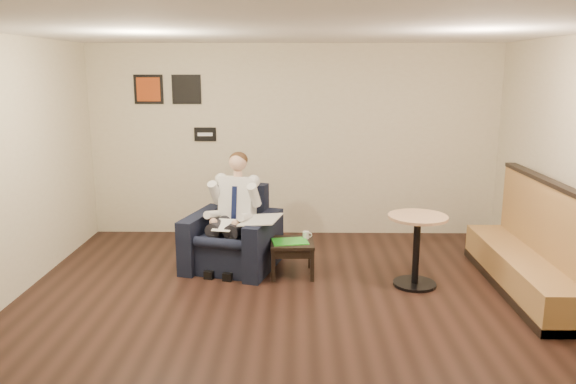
{
  "coord_description": "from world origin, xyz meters",
  "views": [
    {
      "loc": [
        0.05,
        -5.22,
        2.44
      ],
      "look_at": [
        -0.05,
        1.2,
        1.03
      ],
      "focal_mm": 35.0,
      "sensor_mm": 36.0,
      "label": 1
    }
  ],
  "objects_px": {
    "armchair": "(232,229)",
    "side_table": "(292,258)",
    "coffee_mug": "(306,235)",
    "seated_man": "(228,217)",
    "smartphone": "(296,237)",
    "green_folder": "(290,241)",
    "cafe_table": "(416,251)",
    "banquette": "(525,237)"
  },
  "relations": [
    {
      "from": "side_table",
      "to": "banquette",
      "type": "relative_size",
      "value": 0.21
    },
    {
      "from": "cafe_table",
      "to": "green_folder",
      "type": "bearing_deg",
      "value": 168.05
    },
    {
      "from": "side_table",
      "to": "green_folder",
      "type": "relative_size",
      "value": 1.22
    },
    {
      "from": "smartphone",
      "to": "banquette",
      "type": "bearing_deg",
      "value": -4.69
    },
    {
      "from": "armchair",
      "to": "coffee_mug",
      "type": "distance_m",
      "value": 0.93
    },
    {
      "from": "coffee_mug",
      "to": "smartphone",
      "type": "distance_m",
      "value": 0.13
    },
    {
      "from": "seated_man",
      "to": "green_folder",
      "type": "xyz_separation_m",
      "value": [
        0.76,
        -0.14,
        -0.26
      ]
    },
    {
      "from": "banquette",
      "to": "seated_man",
      "type": "bearing_deg",
      "value": 170.67
    },
    {
      "from": "armchair",
      "to": "smartphone",
      "type": "height_order",
      "value": "armchair"
    },
    {
      "from": "side_table",
      "to": "banquette",
      "type": "distance_m",
      "value": 2.66
    },
    {
      "from": "armchair",
      "to": "cafe_table",
      "type": "bearing_deg",
      "value": 0.43
    },
    {
      "from": "armchair",
      "to": "banquette",
      "type": "xyz_separation_m",
      "value": [
        3.34,
        -0.68,
        0.12
      ]
    },
    {
      "from": "green_folder",
      "to": "cafe_table",
      "type": "bearing_deg",
      "value": -11.95
    },
    {
      "from": "seated_man",
      "to": "side_table",
      "type": "relative_size",
      "value": 2.66
    },
    {
      "from": "green_folder",
      "to": "cafe_table",
      "type": "distance_m",
      "value": 1.47
    },
    {
      "from": "side_table",
      "to": "cafe_table",
      "type": "xyz_separation_m",
      "value": [
        1.41,
        -0.32,
        0.21
      ]
    },
    {
      "from": "armchair",
      "to": "coffee_mug",
      "type": "relative_size",
      "value": 11.63
    },
    {
      "from": "green_folder",
      "to": "coffee_mug",
      "type": "xyz_separation_m",
      "value": [
        0.19,
        0.14,
        0.04
      ]
    },
    {
      "from": "cafe_table",
      "to": "seated_man",
      "type": "bearing_deg",
      "value": 168.5
    },
    {
      "from": "armchair",
      "to": "smartphone",
      "type": "distance_m",
      "value": 0.8
    },
    {
      "from": "armchair",
      "to": "side_table",
      "type": "relative_size",
      "value": 2.01
    },
    {
      "from": "smartphone",
      "to": "banquette",
      "type": "xyz_separation_m",
      "value": [
        2.55,
        -0.58,
        0.19
      ]
    },
    {
      "from": "armchair",
      "to": "side_table",
      "type": "height_order",
      "value": "armchair"
    },
    {
      "from": "side_table",
      "to": "banquette",
      "type": "xyz_separation_m",
      "value": [
        2.59,
        -0.43,
        0.41
      ]
    },
    {
      "from": "side_table",
      "to": "smartphone",
      "type": "height_order",
      "value": "smartphone"
    },
    {
      "from": "armchair",
      "to": "coffee_mug",
      "type": "bearing_deg",
      "value": 7.07
    },
    {
      "from": "green_folder",
      "to": "armchair",
      "type": "bearing_deg",
      "value": 159.71
    },
    {
      "from": "side_table",
      "to": "green_folder",
      "type": "height_order",
      "value": "green_folder"
    },
    {
      "from": "coffee_mug",
      "to": "cafe_table",
      "type": "height_order",
      "value": "cafe_table"
    },
    {
      "from": "coffee_mug",
      "to": "cafe_table",
      "type": "xyz_separation_m",
      "value": [
        1.25,
        -0.44,
        -0.05
      ]
    },
    {
      "from": "seated_man",
      "to": "green_folder",
      "type": "bearing_deg",
      "value": 4.59
    },
    {
      "from": "armchair",
      "to": "green_folder",
      "type": "relative_size",
      "value": 2.46
    },
    {
      "from": "banquette",
      "to": "cafe_table",
      "type": "relative_size",
      "value": 2.9
    },
    {
      "from": "side_table",
      "to": "coffee_mug",
      "type": "distance_m",
      "value": 0.32
    },
    {
      "from": "cafe_table",
      "to": "coffee_mug",
      "type": "bearing_deg",
      "value": 160.55
    },
    {
      "from": "green_folder",
      "to": "coffee_mug",
      "type": "distance_m",
      "value": 0.24
    },
    {
      "from": "green_folder",
      "to": "smartphone",
      "type": "height_order",
      "value": "green_folder"
    },
    {
      "from": "banquette",
      "to": "smartphone",
      "type": "bearing_deg",
      "value": 167.15
    },
    {
      "from": "cafe_table",
      "to": "banquette",
      "type": "bearing_deg",
      "value": -5.19
    },
    {
      "from": "smartphone",
      "to": "seated_man",
      "type": "bearing_deg",
      "value": -169.97
    },
    {
      "from": "coffee_mug",
      "to": "banquette",
      "type": "height_order",
      "value": "banquette"
    },
    {
      "from": "smartphone",
      "to": "banquette",
      "type": "distance_m",
      "value": 2.62
    }
  ]
}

